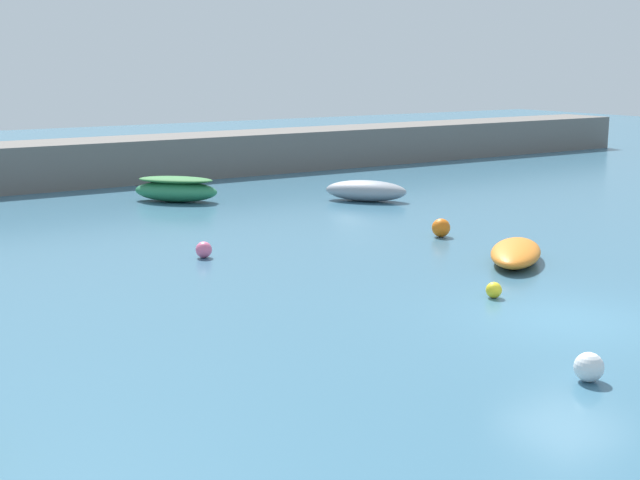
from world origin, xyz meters
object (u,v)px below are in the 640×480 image
rowboat_with_red_cover (176,189)px  mooring_buoy_white (589,367)px  mooring_buoy_pink (204,250)px  mooring_buoy_orange (441,228)px  rowboat_blue_near (366,191)px  mooring_buoy_yellow (494,290)px  open_tender_yellow (516,253)px

rowboat_with_red_cover → mooring_buoy_white: bearing=-48.6°
mooring_buoy_pink → mooring_buoy_orange: (7.53, -1.35, 0.06)m
rowboat_blue_near → mooring_buoy_pink: rowboat_blue_near is taller
mooring_buoy_pink → mooring_buoy_yellow: bearing=-63.7°
open_tender_yellow → mooring_buoy_white: open_tender_yellow is taller
rowboat_with_red_cover → mooring_buoy_yellow: size_ratio=9.18×
mooring_buoy_yellow → mooring_buoy_pink: size_ratio=0.82×
open_tender_yellow → mooring_buoy_white: size_ratio=6.63×
rowboat_blue_near → mooring_buoy_orange: 7.47m
rowboat_with_red_cover → mooring_buoy_orange: rowboat_with_red_cover is taller
rowboat_with_red_cover → mooring_buoy_yellow: 17.33m
mooring_buoy_white → mooring_buoy_pink: size_ratio=1.13×
open_tender_yellow → mooring_buoy_yellow: size_ratio=9.14×
mooring_buoy_pink → rowboat_with_red_cover: bearing=70.0°
rowboat_blue_near → mooring_buoy_yellow: bearing=-64.5°
rowboat_blue_near → mooring_buoy_white: bearing=-65.3°
mooring_buoy_yellow → mooring_buoy_orange: mooring_buoy_orange is taller
rowboat_blue_near → mooring_buoy_orange: rowboat_blue_near is taller
rowboat_blue_near → mooring_buoy_orange: size_ratio=5.71×
rowboat_blue_near → open_tender_yellow: bearing=-55.2°
mooring_buoy_yellow → mooring_buoy_white: bearing=-117.3°
rowboat_with_red_cover → rowboat_blue_near: 7.43m
rowboat_with_red_cover → mooring_buoy_pink: 10.36m
open_tender_yellow → mooring_buoy_yellow: open_tender_yellow is taller
mooring_buoy_yellow → mooring_buoy_white: mooring_buoy_white is taller
rowboat_with_red_cover → mooring_buoy_orange: (3.99, -11.08, -0.20)m
open_tender_yellow → rowboat_blue_near: bearing=-145.7°
mooring_buoy_yellow → mooring_buoy_white: size_ratio=0.73×
mooring_buoy_white → rowboat_blue_near: bearing=64.8°
open_tender_yellow → rowboat_blue_near: (2.97, 11.00, 0.13)m
mooring_buoy_yellow → open_tender_yellow: bearing=37.3°
mooring_buoy_white → rowboat_with_red_cover: bearing=84.0°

